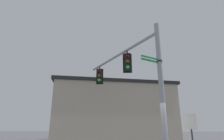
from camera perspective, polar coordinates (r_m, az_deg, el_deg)
name	(u,v)px	position (r m, az deg, el deg)	size (l,w,h in m)	color
signal_pole	(161,87)	(8.43, 15.29, -5.25)	(0.23, 0.23, 6.42)	gray
mast_arm	(117,56)	(11.93, 1.67, 4.49)	(0.16, 0.16, 7.30)	gray
traffic_light_nearest_pole	(127,62)	(10.78, 4.89, 2.52)	(0.54, 0.49, 1.31)	black
traffic_light_mid_inner	(99,76)	(13.77, -3.98, -1.82)	(0.54, 0.49, 1.31)	black
street_name_sign	(154,60)	(8.54, 13.16, 3.05)	(1.05, 0.76, 0.22)	#147238
storefront_building	(113,112)	(19.24, 0.21, -13.22)	(13.14, 9.82, 5.62)	#A89E89
historical_marker	(191,129)	(10.09, 23.71, -16.63)	(0.60, 0.08, 2.13)	#333333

